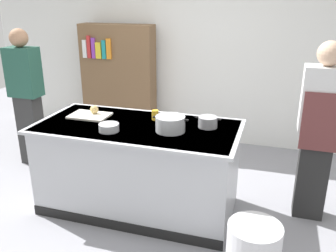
{
  "coord_description": "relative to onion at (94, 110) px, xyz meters",
  "views": [
    {
      "loc": [
        1.26,
        -3.04,
        2.08
      ],
      "look_at": [
        0.25,
        0.2,
        0.85
      ],
      "focal_mm": 38.61,
      "sensor_mm": 36.0,
      "label": 1
    }
  ],
  "objects": [
    {
      "name": "ground_plane",
      "position": [
        0.54,
        -0.15,
        -0.96
      ],
      "size": [
        10.0,
        10.0,
        0.0
      ],
      "primitive_type": "plane",
      "color": "gray"
    },
    {
      "name": "back_wall",
      "position": [
        0.54,
        1.95,
        0.54
      ],
      "size": [
        6.4,
        0.12,
        3.0
      ],
      "primitive_type": "cube",
      "color": "white",
      "rests_on": "ground_plane"
    },
    {
      "name": "counter_island",
      "position": [
        0.54,
        -0.15,
        -0.5
      ],
      "size": [
        1.98,
        0.98,
        0.9
      ],
      "color": "#B7BABF",
      "rests_on": "ground_plane"
    },
    {
      "name": "cutting_board",
      "position": [
        -0.03,
        -0.05,
        -0.05
      ],
      "size": [
        0.4,
        0.28,
        0.02
      ],
      "primitive_type": "cube",
      "color": "silver",
      "rests_on": "counter_island"
    },
    {
      "name": "onion",
      "position": [
        0.0,
        0.0,
        0.0
      ],
      "size": [
        0.09,
        0.09,
        0.09
      ],
      "primitive_type": "sphere",
      "color": "tan",
      "rests_on": "cutting_board"
    },
    {
      "name": "stock_pot",
      "position": [
        0.89,
        -0.21,
        0.01
      ],
      "size": [
        0.34,
        0.27,
        0.14
      ],
      "color": "#B7BABF",
      "rests_on": "counter_island"
    },
    {
      "name": "sauce_pan",
      "position": [
        1.2,
        -0.0,
        -0.01
      ],
      "size": [
        0.25,
        0.18,
        0.1
      ],
      "color": "#99999E",
      "rests_on": "counter_island"
    },
    {
      "name": "mixing_bowl",
      "position": [
        0.35,
        -0.38,
        -0.03
      ],
      "size": [
        0.19,
        0.19,
        0.07
      ],
      "primitive_type": "cylinder",
      "color": "#B7BABF",
      "rests_on": "counter_island"
    },
    {
      "name": "juice_cup",
      "position": [
        0.65,
        0.06,
        -0.01
      ],
      "size": [
        0.07,
        0.07,
        0.1
      ],
      "primitive_type": "cylinder",
      "color": "yellow",
      "rests_on": "counter_island"
    },
    {
      "name": "person_chef",
      "position": [
        2.2,
        0.21,
        -0.05
      ],
      "size": [
        0.38,
        0.25,
        1.72
      ],
      "rotation": [
        0.0,
        0.0,
        1.56
      ],
      "color": "#262626",
      "rests_on": "ground_plane"
    },
    {
      "name": "person_guest",
      "position": [
        -1.18,
        0.44,
        -0.05
      ],
      "size": [
        0.38,
        0.24,
        1.72
      ],
      "rotation": [
        0.0,
        0.0,
        -1.57
      ],
      "color": "#303030",
      "rests_on": "ground_plane"
    },
    {
      "name": "bookshelf",
      "position": [
        -0.48,
        1.65,
        -0.11
      ],
      "size": [
        1.1,
        0.31,
        1.7
      ],
      "color": "brown",
      "rests_on": "ground_plane"
    }
  ]
}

